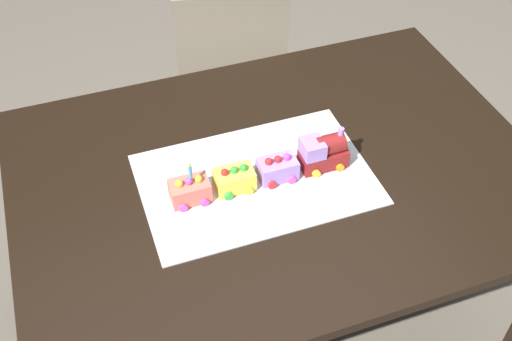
{
  "coord_description": "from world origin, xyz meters",
  "views": [
    {
      "loc": [
        0.46,
        1.12,
        1.93
      ],
      "look_at": [
        0.07,
        0.02,
        0.77
      ],
      "focal_mm": 44.54,
      "sensor_mm": 36.0,
      "label": 1
    }
  ],
  "objects": [
    {
      "name": "chair",
      "position": [
        -0.13,
        -0.83,
        0.47
      ],
      "size": [
        0.47,
        0.47,
        0.86
      ],
      "rotation": [
        0.0,
        0.0,
        -0.2
      ],
      "color": "gray",
      "rests_on": "ground"
    },
    {
      "name": "birthday_candle",
      "position": [
        0.24,
        0.03,
        0.84
      ],
      "size": [
        0.01,
        0.01,
        0.05
      ],
      "color": "#4CA5E5",
      "rests_on": "cake_car_tanker_coral"
    },
    {
      "name": "cake_car_caboose_lavender",
      "position": [
        0.01,
        0.03,
        0.77
      ],
      "size": [
        0.1,
        0.08,
        0.07
      ],
      "color": "#AD84E0",
      "rests_on": "cake_board"
    },
    {
      "name": "dining_table",
      "position": [
        0.0,
        0.0,
        0.63
      ],
      "size": [
        1.4,
        1.0,
        0.74
      ],
      "color": "black",
      "rests_on": "ground"
    },
    {
      "name": "cake_car_tanker_coral",
      "position": [
        0.25,
        0.03,
        0.77
      ],
      "size": [
        0.1,
        0.08,
        0.07
      ],
      "color": "#F27260",
      "rests_on": "cake_board"
    },
    {
      "name": "cake_board",
      "position": [
        0.07,
        0.02,
        0.74
      ],
      "size": [
        0.6,
        0.4,
        0.0
      ],
      "primitive_type": "cube",
      "color": "silver",
      "rests_on": "dining_table"
    },
    {
      "name": "cake_car_gondola_lemon",
      "position": [
        0.13,
        0.03,
        0.77
      ],
      "size": [
        0.1,
        0.08,
        0.07
      ],
      "color": "#F4E04C",
      "rests_on": "cake_board"
    },
    {
      "name": "cake_locomotive",
      "position": [
        -0.12,
        0.03,
        0.79
      ],
      "size": [
        0.14,
        0.08,
        0.12
      ],
      "color": "maroon",
      "rests_on": "cake_board"
    },
    {
      "name": "ground_plane",
      "position": [
        0.0,
        0.0,
        0.0
      ],
      "size": [
        8.0,
        8.0,
        0.0
      ],
      "primitive_type": "plane",
      "color": "#6B6054"
    }
  ]
}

